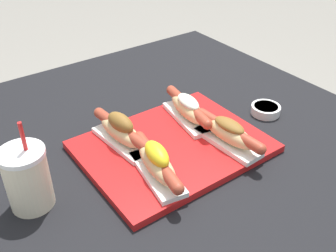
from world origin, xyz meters
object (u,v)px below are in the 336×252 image
hot_dog_1 (229,133)px  sauce_bowl (266,109)px  hot_dog_3 (188,109)px  serving_tray (173,147)px  hot_dog_0 (157,163)px  drink_cup (27,178)px  hot_dog_2 (121,131)px

hot_dog_1 → sauce_bowl: 0.21m
hot_dog_3 → sauce_bowl: hot_dog_3 is taller
serving_tray → sauce_bowl: (0.31, -0.02, 0.00)m
sauce_bowl → serving_tray: bearing=176.8°
hot_dog_0 → drink_cup: drink_cup is taller
hot_dog_2 → drink_cup: 0.25m
serving_tray → hot_dog_0: size_ratio=1.98×
hot_dog_3 → sauce_bowl: bearing=-20.8°
hot_dog_0 → drink_cup: (-0.24, 0.09, 0.01)m
hot_dog_0 → hot_dog_1: bearing=-1.5°
serving_tray → drink_cup: drink_cup is taller
hot_dog_1 → sauce_bowl: hot_dog_1 is taller
hot_dog_2 → sauce_bowl: (0.40, -0.09, -0.04)m
sauce_bowl → hot_dog_3: bearing=159.2°
serving_tray → sauce_bowl: bearing=-3.2°
hot_dog_2 → drink_cup: (-0.24, -0.05, 0.01)m
hot_dog_1 → sauce_bowl: bearing=16.9°
serving_tray → sauce_bowl: size_ratio=5.31×
hot_dog_0 → serving_tray: bearing=37.2°
hot_dog_3 → hot_dog_2: bearing=177.0°
serving_tray → sauce_bowl: sauce_bowl is taller
sauce_bowl → hot_dog_0: bearing=-172.1°
hot_dog_0 → hot_dog_1: hot_dog_0 is taller
drink_cup → hot_dog_1: bearing=-12.6°
hot_dog_1 → drink_cup: bearing=167.4°
hot_dog_1 → hot_dog_2: size_ratio=1.00×
serving_tray → hot_dog_3: 0.12m
serving_tray → hot_dog_1: bearing=-36.8°
drink_cup → hot_dog_2: bearing=12.3°
hot_dog_2 → drink_cup: bearing=-167.7°
hot_dog_1 → hot_dog_2: 0.25m
hot_dog_3 → drink_cup: (-0.43, -0.04, 0.02)m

